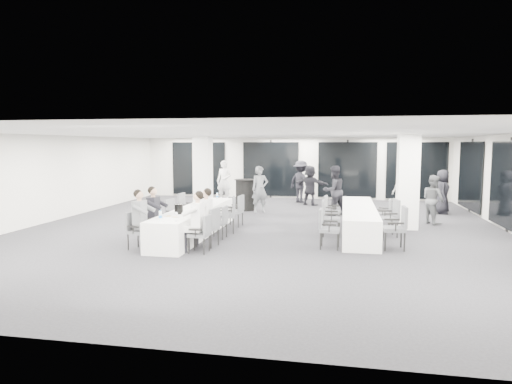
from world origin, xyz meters
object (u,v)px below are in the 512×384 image
banquet_table_side (359,220)px  cocktail_table (245,195)px  standing_guest_f (310,183)px  ice_bucket_far (204,200)px  chair_main_left_far (186,206)px  standing_guest_b (334,187)px  chair_main_right_second (210,225)px  standing_guest_c (301,179)px  banquet_table_main (195,222)px  chair_side_left_mid (328,216)px  standing_guest_g (224,178)px  chair_main_right_far (237,209)px  chair_main_right_near (202,231)px  chair_main_left_mid (164,217)px  chair_side_left_near (326,226)px  chair_main_left_fourth (174,213)px  chair_side_right_mid (391,215)px  chair_side_right_near (398,225)px  standing_guest_e (443,189)px  standing_guest_a (260,186)px  ice_bucket_near (179,209)px  chair_main_left_near (137,228)px  chair_main_right_fourth (229,212)px  standing_guest_d (403,190)px  chair_main_left_second (150,220)px  chair_side_left_far (330,209)px  standing_guest_h (433,196)px  chair_side_right_far (386,211)px  chair_main_right_mid (221,220)px

banquet_table_side → cocktail_table: 5.59m
standing_guest_f → ice_bucket_far: standing_guest_f is taller
chair_main_left_far → standing_guest_f: 6.31m
standing_guest_b → ice_bucket_far: (-3.74, -3.26, -0.12)m
ice_bucket_far → chair_main_left_far: bearing=140.3°
chair_main_right_second → standing_guest_c: (1.40, 8.94, 0.48)m
banquet_table_main → standing_guest_f: size_ratio=2.68×
chair_side_left_mid → standing_guest_f: standing_guest_f is taller
chair_main_right_second → standing_guest_g: standing_guest_g is taller
banquet_table_side → chair_main_right_far: bearing=174.1°
chair_main_right_near → standing_guest_c: standing_guest_c is taller
chair_main_right_near → chair_main_left_mid: bearing=45.4°
chair_side_left_near → standing_guest_b: size_ratio=0.48×
chair_main_left_fourth → chair_side_right_mid: bearing=106.7°
chair_main_right_far → chair_side_right_mid: size_ratio=0.94×
banquet_table_side → chair_main_right_far: 3.65m
chair_side_right_near → standing_guest_e: (2.24, 6.16, 0.31)m
chair_main_left_mid → standing_guest_a: size_ratio=0.45×
banquet_table_main → chair_side_left_near: size_ratio=5.23×
banquet_table_side → ice_bucket_near: bearing=-153.9°
chair_main_left_near → banquet_table_side: bearing=131.9°
standing_guest_a → standing_guest_e: bearing=-19.3°
chair_main_right_fourth → chair_main_right_far: chair_main_right_fourth is taller
chair_main_right_fourth → chair_main_left_fourth: bearing=75.0°
chair_main_right_far → standing_guest_e: (6.71, 3.87, 0.36)m
chair_main_right_second → standing_guest_d: bearing=-28.7°
banquet_table_main → standing_guest_g: 7.31m
chair_main_left_second → chair_side_left_mid: size_ratio=1.01×
chair_main_left_near → chair_main_left_far: bearing=-167.9°
chair_main_right_near → standing_guest_e: (6.72, 7.35, 0.40)m
standing_guest_c → cocktail_table: bearing=91.4°
chair_main_right_second → standing_guest_g: 8.73m
chair_main_left_second → chair_main_left_fourth: chair_main_left_second is taller
banquet_table_side → chair_main_left_far: bearing=175.0°
chair_main_right_far → chair_side_left_near: 3.74m
chair_main_right_near → standing_guest_c: bearing=-5.7°
chair_side_left_far → standing_guest_g: standing_guest_g is taller
chair_main_left_near → standing_guest_h: 9.15m
chair_main_left_second → standing_guest_d: size_ratio=0.57×
standing_guest_b → standing_guest_f: bearing=-106.2°
chair_side_left_far → standing_guest_e: standing_guest_e is taller
cocktail_table → chair_main_right_second: 6.27m
chair_main_left_mid → chair_side_right_far: 6.53m
chair_main_left_second → chair_main_right_fourth: bearing=121.6°
standing_guest_e → banquet_table_main: bearing=133.2°
cocktail_table → chair_main_right_mid: (0.45, -5.28, -0.10)m
cocktail_table → banquet_table_main: bearing=-94.3°
chair_side_left_mid → chair_side_right_near: bearing=51.1°
chair_side_right_far → standing_guest_f: (-2.60, 4.71, 0.44)m
banquet_table_side → standing_guest_f: standing_guest_f is taller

